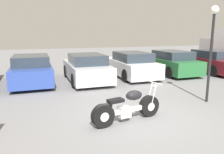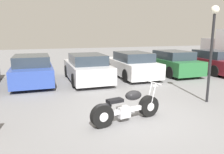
{
  "view_description": "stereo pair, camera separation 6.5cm",
  "coord_description": "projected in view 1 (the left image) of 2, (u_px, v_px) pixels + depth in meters",
  "views": [
    {
      "loc": [
        -2.75,
        -5.53,
        2.47
      ],
      "look_at": [
        -0.12,
        1.99,
        0.85
      ],
      "focal_mm": 35.0,
      "sensor_mm": 36.0,
      "label": 1
    },
    {
      "loc": [
        -2.68,
        -5.55,
        2.47
      ],
      "look_at": [
        -0.12,
        1.99,
        0.85
      ],
      "focal_mm": 35.0,
      "sensor_mm": 36.0,
      "label": 2
    }
  ],
  "objects": [
    {
      "name": "lamp_post",
      "position": [
        212.0,
        36.0,
        7.51
      ],
      "size": [
        0.28,
        0.28,
        3.37
      ],
      "color": "black",
      "rests_on": "ground_plane"
    },
    {
      "name": "parked_car_white",
      "position": [
        131.0,
        65.0,
        12.41
      ],
      "size": [
        1.91,
        4.28,
        1.41
      ],
      "color": "white",
      "rests_on": "ground_plane"
    },
    {
      "name": "parked_car_blue",
      "position": [
        32.0,
        70.0,
        10.77
      ],
      "size": [
        1.91,
        4.28,
        1.41
      ],
      "color": "#2D479E",
      "rests_on": "ground_plane"
    },
    {
      "name": "parked_car_maroon",
      "position": [
        210.0,
        62.0,
        13.83
      ],
      "size": [
        1.91,
        4.28,
        1.41
      ],
      "color": "maroon",
      "rests_on": "ground_plane"
    },
    {
      "name": "ground_plane",
      "position": [
        138.0,
        117.0,
        6.5
      ],
      "size": [
        60.0,
        60.0,
        0.0
      ],
      "primitive_type": "plane",
      "color": "slate"
    },
    {
      "name": "parked_car_silver",
      "position": [
        86.0,
        68.0,
        11.28
      ],
      "size": [
        1.91,
        4.28,
        1.41
      ],
      "color": "#BCBCC1",
      "rests_on": "ground_plane"
    },
    {
      "name": "motorcycle",
      "position": [
        127.0,
        108.0,
        6.13
      ],
      "size": [
        2.2,
        0.82,
        1.03
      ],
      "color": "black",
      "rests_on": "ground_plane"
    },
    {
      "name": "parked_car_green",
      "position": [
        170.0,
        63.0,
        13.35
      ],
      "size": [
        1.91,
        4.28,
        1.41
      ],
      "color": "#286B38",
      "rests_on": "ground_plane"
    }
  ]
}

